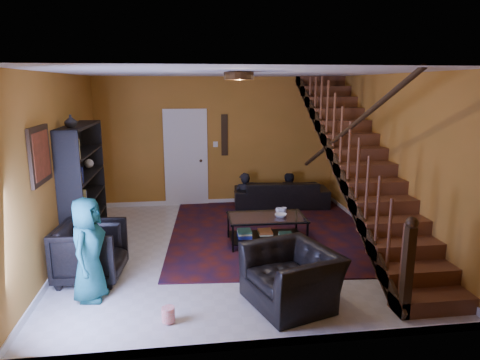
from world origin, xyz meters
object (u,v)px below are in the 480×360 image
(armchair_left, at_px, (91,252))
(coffee_table, at_px, (266,228))
(sofa, at_px, (281,194))
(armchair_right, at_px, (291,277))
(bookshelf, at_px, (84,187))

(armchair_left, bearing_deg, coffee_table, -64.37)
(sofa, height_order, armchair_right, armchair_right)
(armchair_right, height_order, coffee_table, armchair_right)
(sofa, relative_size, armchair_left, 2.34)
(armchair_left, height_order, coffee_table, armchair_left)
(bookshelf, distance_m, sofa, 4.17)
(sofa, bearing_deg, coffee_table, 76.51)
(armchair_left, xyz_separation_m, coffee_table, (2.64, 0.98, -0.11))
(coffee_table, bearing_deg, sofa, 70.91)
(coffee_table, bearing_deg, armchair_left, -159.55)
(armchair_right, bearing_deg, coffee_table, 159.12)
(armchair_left, height_order, armchair_right, armchair_left)
(armchair_left, distance_m, coffee_table, 2.82)
(bookshelf, relative_size, armchair_right, 1.88)
(bookshelf, distance_m, armchair_right, 3.87)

